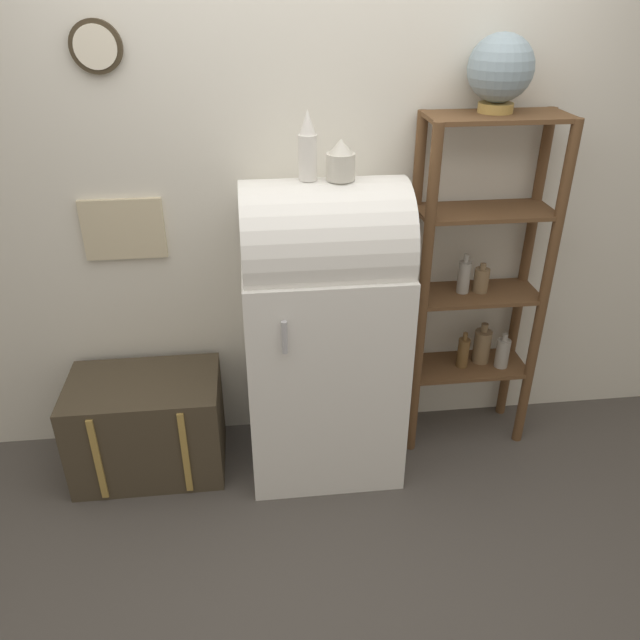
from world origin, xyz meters
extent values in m
plane|color=#4C4742|center=(0.00, 0.00, 0.00)|extent=(12.00, 12.00, 0.00)
cube|color=silver|center=(0.00, 0.58, 1.35)|extent=(7.00, 0.05, 2.70)
cylinder|color=#382D1E|center=(-0.88, 0.54, 1.94)|extent=(0.21, 0.03, 0.21)
cylinder|color=beige|center=(-0.88, 0.52, 1.94)|extent=(0.17, 0.01, 0.17)
cube|color=#C6B793|center=(-0.89, 0.54, 1.18)|extent=(0.37, 0.02, 0.28)
cube|color=white|center=(0.00, 0.26, 0.55)|extent=(0.72, 0.59, 1.10)
cylinder|color=white|center=(0.00, 0.26, 1.18)|extent=(0.70, 0.56, 0.56)
cylinder|color=#B7B7BC|center=(-0.20, -0.06, 0.90)|extent=(0.02, 0.02, 0.15)
cube|color=#423828|center=(-0.87, 0.28, 0.25)|extent=(0.72, 0.46, 0.51)
cube|color=#AD8942|center=(-1.06, 0.05, 0.25)|extent=(0.03, 0.01, 0.45)
cube|color=#AD8942|center=(-0.67, 0.05, 0.25)|extent=(0.03, 0.01, 0.45)
cylinder|color=brown|center=(0.47, 0.26, 0.84)|extent=(0.05, 0.05, 1.68)
cylinder|color=brown|center=(1.05, 0.26, 0.84)|extent=(0.05, 0.05, 1.68)
cylinder|color=brown|center=(0.47, 0.51, 0.84)|extent=(0.05, 0.05, 1.68)
cylinder|color=brown|center=(1.05, 0.51, 0.84)|extent=(0.05, 0.05, 1.68)
cube|color=brown|center=(0.76, 0.38, 0.41)|extent=(0.62, 0.27, 0.02)
cube|color=brown|center=(0.76, 0.38, 0.83)|extent=(0.62, 0.27, 0.02)
cube|color=brown|center=(0.76, 0.38, 1.25)|extent=(0.62, 0.27, 0.02)
cube|color=brown|center=(0.76, 0.38, 1.67)|extent=(0.62, 0.27, 0.02)
cylinder|color=#7F6647|center=(0.85, 0.41, 0.51)|extent=(0.09, 0.09, 0.18)
cylinder|color=#7F6647|center=(0.85, 0.41, 0.62)|extent=(0.04, 0.04, 0.04)
cylinder|color=#9E998E|center=(0.94, 0.35, 0.50)|extent=(0.07, 0.07, 0.15)
cylinder|color=#9E998E|center=(0.94, 0.35, 0.59)|extent=(0.03, 0.03, 0.04)
cylinder|color=brown|center=(0.74, 0.38, 0.50)|extent=(0.06, 0.06, 0.16)
cylinder|color=brown|center=(0.74, 0.38, 0.60)|extent=(0.02, 0.02, 0.04)
cylinder|color=#9E998E|center=(0.70, 0.39, 0.92)|extent=(0.06, 0.06, 0.16)
cylinder|color=#9E998E|center=(0.70, 0.39, 1.02)|extent=(0.02, 0.02, 0.04)
cylinder|color=#7F6647|center=(0.79, 0.39, 0.90)|extent=(0.07, 0.07, 0.12)
cylinder|color=#7F6647|center=(0.79, 0.39, 0.97)|extent=(0.03, 0.03, 0.03)
cylinder|color=#AD8942|center=(0.76, 0.42, 1.70)|extent=(0.15, 0.15, 0.04)
sphere|color=#7F939E|center=(0.76, 0.42, 1.86)|extent=(0.28, 0.28, 0.28)
cylinder|color=white|center=(-0.06, 0.26, 1.55)|extent=(0.08, 0.08, 0.18)
cone|color=white|center=(-0.06, 0.26, 1.69)|extent=(0.06, 0.06, 0.10)
cylinder|color=beige|center=(0.07, 0.25, 1.51)|extent=(0.12, 0.12, 0.11)
cone|color=beige|center=(0.07, 0.25, 1.59)|extent=(0.10, 0.10, 0.06)
camera|label=1|loc=(-0.30, -2.24, 2.19)|focal=35.00mm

